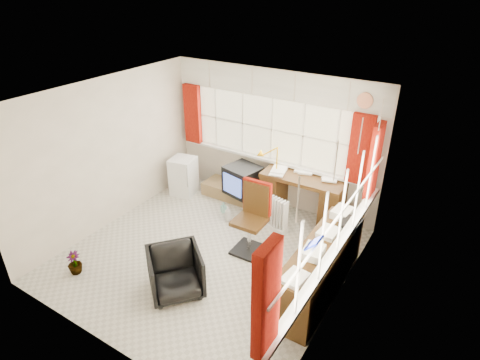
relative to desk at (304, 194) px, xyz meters
The scene contains 20 objects.
ground 2.01m from the desk, 113.02° to the right, with size 4.00×4.00×0.00m, color beige.
room_walls 2.22m from the desk, 113.02° to the right, with size 4.00×4.00×4.00m.
window_back 0.92m from the desk, 169.35° to the left, with size 3.70×0.12×3.60m.
window_right 2.21m from the desk, 56.78° to the right, with size 0.12×3.70×3.60m.
curtains 1.34m from the desk, 79.63° to the right, with size 3.83×3.83×1.15m.
overhead_cabinets 1.98m from the desk, 75.30° to the right, with size 3.98×3.98×0.48m.
desk is the anchor object (origin of this frame).
desk_lamp 0.86m from the desk, 167.38° to the right, with size 0.18×0.16×0.47m.
task_chair 1.30m from the desk, 102.72° to the right, with size 0.49×0.52×1.15m.
office_chair 2.76m from the desk, 104.08° to the right, with size 0.69×0.71×0.65m, color black.
radiator 0.69m from the desk, 107.41° to the right, with size 0.43×0.25×0.61m.
credenza 1.87m from the desk, 58.93° to the right, with size 0.50×2.00×0.85m.
file_tray 1.56m from the desk, 41.74° to the right, with size 0.25×0.32×0.11m, color black.
tv_bench 1.36m from the desk, behind, with size 1.40×0.50×0.25m, color olive.
crt_tv 1.14m from the desk, 168.84° to the right, with size 0.69×0.66×0.53m.
hifi_stack 1.14m from the desk, 166.75° to the right, with size 0.65×0.51×0.41m.
mini_fridge 2.37m from the desk, 168.84° to the right, with size 0.52×0.52×0.75m.
spray_bottle_a 1.38m from the desk, 141.71° to the right, with size 0.11×0.11×0.28m, color silver.
spray_bottle_b 1.47m from the desk, 153.42° to the right, with size 0.09×0.09×0.20m, color #7FBEAE.
flower_vase 3.84m from the desk, 124.49° to the right, with size 0.20×0.20×0.36m, color black.
Camera 1 is at (3.06, -3.97, 3.93)m, focal length 30.00 mm.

